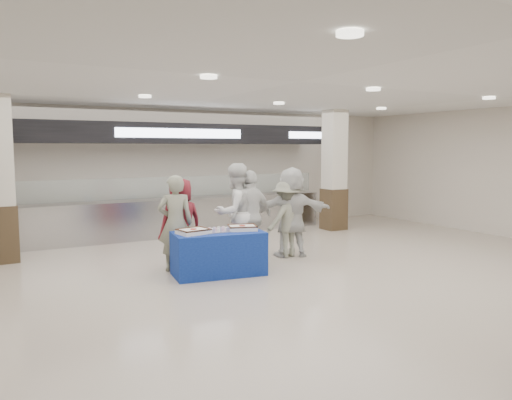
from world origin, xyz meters
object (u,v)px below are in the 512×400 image
civilian_maroon (181,223)px  soldier_a (175,223)px  civilian_white (291,212)px  sheet_cake_right (242,227)px  chef_short (251,216)px  display_table (219,253)px  sheet_cake_left (193,231)px  chef_tall (235,213)px  soldier_b (287,219)px  cupcake_tray (216,230)px

civilian_maroon → soldier_a: 0.29m
soldier_a → civilian_white: size_ratio=0.95×
sheet_cake_right → chef_short: (0.54, 0.67, 0.08)m
sheet_cake_right → civilian_white: size_ratio=0.32×
civilian_maroon → chef_short: chef_short is taller
display_table → sheet_cake_right: size_ratio=2.65×
civilian_maroon → chef_short: 1.37m
chef_short → civilian_white: (0.93, 0.00, 0.02)m
sheet_cake_right → chef_short: 0.86m
display_table → soldier_a: (-0.54, 0.64, 0.49)m
sheet_cake_left → chef_tall: chef_tall is taller
soldier_a → soldier_b: soldier_a is taller
cupcake_tray → chef_tall: 1.07m
chef_short → cupcake_tray: bearing=14.1°
soldier_b → chef_tall: bearing=-18.0°
display_table → soldier_b: size_ratio=1.01×
chef_tall → cupcake_tray: bearing=33.6°
chef_tall → soldier_b: chef_tall is taller
chef_tall → chef_short: chef_tall is taller
civilian_maroon → chef_short: bearing=168.9°
soldier_a → soldier_b: bearing=-161.7°
sheet_cake_left → chef_short: (1.44, 0.61, 0.08)m
chef_tall → chef_short: 0.31m
sheet_cake_left → chef_short: 1.56m
display_table → sheet_cake_right: sheet_cake_right is taller
cupcake_tray → soldier_b: (1.84, 0.62, -0.02)m
display_table → cupcake_tray: size_ratio=3.45×
chef_short → civilian_white: size_ratio=0.97×
civilian_maroon → civilian_white: 2.29m
sheet_cake_left → sheet_cake_right: bearing=-3.8°
display_table → sheet_cake_left: bearing=-175.8°
soldier_a → soldier_b: (2.35, 0.00, -0.09)m
cupcake_tray → sheet_cake_right: bearing=-6.3°
cupcake_tray → soldier_b: soldier_b is taller
sheet_cake_right → soldier_b: bearing=26.2°
display_table → soldier_a: soldier_a is taller
chef_tall → civilian_maroon: bearing=-16.1°
civilian_maroon → chef_short: size_ratio=0.93×
display_table → civilian_white: 2.09m
display_table → chef_short: size_ratio=0.87×
sheet_cake_left → soldier_b: 2.34m
sheet_cake_left → soldier_b: size_ratio=0.36×
cupcake_tray → chef_tall: size_ratio=0.24×
sheet_cake_left → civilian_maroon: bearing=84.0°
chef_tall → civilian_white: (1.20, -0.13, -0.04)m
civilian_white → chef_tall: bearing=15.4°
chef_short → soldier_a: bearing=-17.0°
civilian_maroon → chef_tall: 1.09m
soldier_b → civilian_white: 0.18m
soldier_b → sheet_cake_left: bearing=4.0°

